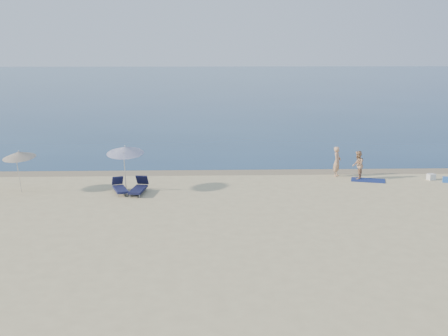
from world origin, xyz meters
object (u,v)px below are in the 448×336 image
object	(u,v)px
person_right	(358,165)
umbrella_near	(125,150)
person_left	(337,162)
blue_cooler	(447,180)

from	to	relation	value
person_right	umbrella_near	bearing A→B (deg)	-61.93
person_left	person_right	distance (m)	1.21
blue_cooler	umbrella_near	xyz separation A→B (m)	(-16.87, -1.18, 1.93)
person_left	blue_cooler	distance (m)	5.83
person_right	blue_cooler	size ratio (longest dim) A/B	3.82
person_left	umbrella_near	world-z (taller)	umbrella_near
person_left	blue_cooler	world-z (taller)	person_left
person_left	umbrella_near	xyz separation A→B (m)	(-11.31, -2.79, 1.24)
person_right	umbrella_near	world-z (taller)	umbrella_near
person_left	umbrella_near	distance (m)	11.72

